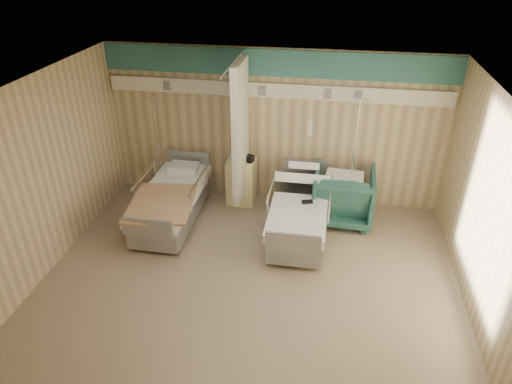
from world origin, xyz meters
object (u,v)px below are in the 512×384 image
at_px(bed_left, 172,206).
at_px(iv_stand_left, 162,177).
at_px(bed_right, 299,218).
at_px(bedside_cabinet, 241,181).
at_px(visitor_armchair, 343,195).
at_px(iv_stand_right, 349,193).

bearing_deg(bed_left, iv_stand_left, 119.22).
height_order(bed_right, bedside_cabinet, bedside_cabinet).
relative_size(bed_left, visitor_armchair, 2.08).
xyz_separation_m(bed_left, iv_stand_left, (-0.48, 0.86, 0.08)).
height_order(bedside_cabinet, iv_stand_left, iv_stand_left).
relative_size(bed_left, iv_stand_left, 1.11).
distance_m(bed_left, visitor_armchair, 2.97).
bearing_deg(visitor_armchair, bed_left, 13.30).
xyz_separation_m(bed_left, visitor_armchair, (2.91, 0.60, 0.16)).
bearing_deg(iv_stand_left, visitor_armchair, -4.36).
bearing_deg(bed_right, visitor_armchair, 40.32).
height_order(bed_right, visitor_armchair, visitor_armchair).
relative_size(bed_right, visitor_armchair, 2.08).
bearing_deg(bedside_cabinet, bed_right, -38.05).
xyz_separation_m(bed_left, iv_stand_right, (3.02, 0.75, 0.13)).
bearing_deg(bedside_cabinet, visitor_armchair, -9.18).
distance_m(bed_left, iv_stand_left, 0.99).
distance_m(iv_stand_right, iv_stand_left, 3.50).
xyz_separation_m(iv_stand_right, iv_stand_left, (-3.50, 0.11, -0.04)).
height_order(iv_stand_right, iv_stand_left, iv_stand_right).
relative_size(bed_left, iv_stand_right, 1.00).
distance_m(bedside_cabinet, iv_stand_right, 1.97).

